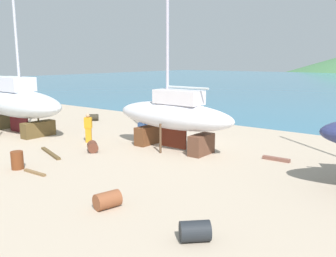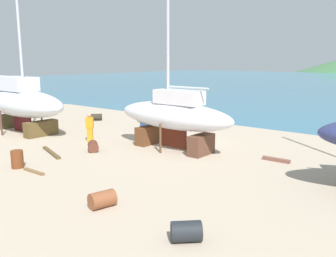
{
  "view_description": "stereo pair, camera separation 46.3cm",
  "coord_description": "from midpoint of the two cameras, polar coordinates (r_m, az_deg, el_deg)",
  "views": [
    {
      "loc": [
        11.83,
        -16.6,
        4.89
      ],
      "look_at": [
        0.53,
        -1.82,
        1.31
      ],
      "focal_mm": 38.5,
      "sensor_mm": 36.0,
      "label": 1
    },
    {
      "loc": [
        12.19,
        -16.31,
        4.89
      ],
      "look_at": [
        0.53,
        -1.82,
        1.31
      ],
      "focal_mm": 38.5,
      "sensor_mm": 36.0,
      "label": 2
    }
  ],
  "objects": [
    {
      "name": "ground_plane",
      "position": [
        18.97,
        -3.45,
        -4.05
      ],
      "size": [
        43.39,
        43.39,
        0.0
      ],
      "primitive_type": "plane",
      "color": "tan"
    },
    {
      "name": "sailboat_small_center",
      "position": [
        19.58,
        0.17,
        2.12
      ],
      "size": [
        7.5,
        2.28,
        12.89
      ],
      "rotation": [
        0.0,
        0.0,
        3.13
      ],
      "color": "brown",
      "rests_on": "ground"
    },
    {
      "name": "sailboat_mid_port",
      "position": [
        26.31,
        -23.25,
        3.84
      ],
      "size": [
        8.96,
        3.07,
        14.6
      ],
      "rotation": [
        0.0,
        0.0,
        0.0
      ],
      "color": "brown",
      "rests_on": "ground"
    },
    {
      "name": "worker",
      "position": [
        21.92,
        -13.1,
        0.14
      ],
      "size": [
        0.5,
        0.46,
        1.74
      ],
      "rotation": [
        0.0,
        0.0,
        5.36
      ],
      "color": "orange",
      "rests_on": "ground"
    },
    {
      "name": "barrel_rust_far",
      "position": [
        12.42,
        -10.64,
        -11.06
      ],
      "size": [
        0.75,
        0.95,
        0.56
      ],
      "primitive_type": "cylinder",
      "rotation": [
        1.57,
        0.0,
        2.9
      ],
      "color": "brown",
      "rests_on": "ground"
    },
    {
      "name": "barrel_ochre",
      "position": [
        19.81,
        -12.5,
        -2.83
      ],
      "size": [
        0.98,
        0.92,
        0.55
      ],
      "primitive_type": "cylinder",
      "rotation": [
        1.57,
        0.0,
        0.93
      ],
      "color": "brown",
      "rests_on": "ground"
    },
    {
      "name": "barrel_rust_near",
      "position": [
        29.78,
        -12.28,
        1.73
      ],
      "size": [
        1.03,
        1.02,
        0.54
      ],
      "primitive_type": "cylinder",
      "rotation": [
        1.57,
        0.0,
        2.34
      ],
      "color": "#2F2A1E",
      "rests_on": "ground"
    },
    {
      "name": "barrel_tar_black",
      "position": [
        25.91,
        -4.22,
        0.62
      ],
      "size": [
        0.6,
        0.97,
        0.56
      ],
      "primitive_type": "cylinder",
      "rotation": [
        1.57,
        0.0,
        3.18
      ],
      "color": "navy",
      "rests_on": "ground"
    },
    {
      "name": "barrel_tipped_right",
      "position": [
        17.77,
        -23.46,
        -4.63
      ],
      "size": [
        0.72,
        0.72,
        0.82
      ],
      "primitive_type": "cylinder",
      "rotation": [
        0.0,
        0.0,
        2.69
      ],
      "color": "brown",
      "rests_on": "ground"
    },
    {
      "name": "barrel_blue_faded",
      "position": [
        10.2,
        2.94,
        -15.93
      ],
      "size": [
        0.99,
        0.99,
        0.58
      ],
      "primitive_type": "cylinder",
      "rotation": [
        1.57,
        0.0,
        5.48
      ],
      "color": "#202529",
      "rests_on": "ground"
    },
    {
      "name": "timber_long_aft",
      "position": [
        19.94,
        -18.75,
        -3.73
      ],
      "size": [
        2.68,
        1.05,
        0.11
      ],
      "primitive_type": "cube",
      "rotation": [
        0.0,
        0.0,
        2.82
      ],
      "color": "brown",
      "rests_on": "ground"
    },
    {
      "name": "timber_short_skew",
      "position": [
        16.86,
        -21.1,
        -6.53
      ],
      "size": [
        1.41,
        0.21,
        0.1
      ],
      "primitive_type": "cube",
      "rotation": [
        0.0,
        0.0,
        0.04
      ],
      "color": "brown",
      "rests_on": "ground"
    },
    {
      "name": "timber_long_fore",
      "position": [
        18.42,
        16.07,
        -4.66
      ],
      "size": [
        1.35,
        0.26,
        0.16
      ],
      "primitive_type": "cube",
      "rotation": [
        0.0,
        0.0,
        0.03
      ],
      "color": "brown",
      "rests_on": "ground"
    }
  ]
}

